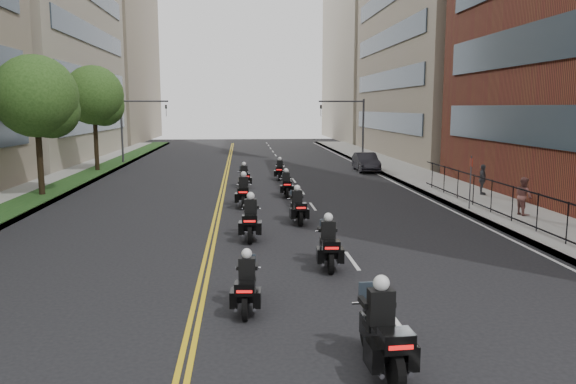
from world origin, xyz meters
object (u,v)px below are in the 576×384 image
motorcycle_7 (286,185)px  pedestrian_c (482,180)px  motorcycle_5 (298,208)px  pedestrian_b (524,196)px  motorcycle_9 (280,171)px  motorcycle_1 (383,334)px  motorcycle_6 (244,193)px  parked_sedan (366,162)px  motorcycle_4 (251,221)px  motorcycle_8 (244,177)px  motorcycle_3 (328,246)px  motorcycle_2 (247,287)px

motorcycle_7 → pedestrian_c: 10.75m
motorcycle_5 → pedestrian_b: pedestrian_b is taller
pedestrian_b → motorcycle_5: bearing=84.8°
motorcycle_9 → pedestrian_b: bearing=-49.2°
motorcycle_1 → pedestrian_b: bearing=51.3°
motorcycle_9 → motorcycle_5: bearing=-84.7°
pedestrian_c → motorcycle_5: bearing=139.3°
motorcycle_6 → parked_sedan: size_ratio=0.55×
motorcycle_1 → parked_sedan: size_ratio=0.57×
motorcycle_6 → motorcycle_9: 10.70m
motorcycle_5 → motorcycle_7: bearing=85.4°
motorcycle_1 → motorcycle_4: 11.09m
motorcycle_8 → parked_sedan: bearing=33.3°
motorcycle_3 → motorcycle_9: motorcycle_3 is taller
motorcycle_3 → pedestrian_b: size_ratio=1.35×
motorcycle_8 → pedestrian_b: pedestrian_b is taller
motorcycle_9 → pedestrian_c: (10.53, -8.55, 0.38)m
motorcycle_2 → motorcycle_7: motorcycle_7 is taller
motorcycle_3 → pedestrian_b: (9.83, 6.97, 0.33)m
motorcycle_7 → motorcycle_1: bearing=-88.9°
motorcycle_1 → motorcycle_5: motorcycle_1 is taller
motorcycle_3 → motorcycle_5: size_ratio=1.04×
motorcycle_6 → motorcycle_4: bearing=-86.1°
motorcycle_4 → motorcycle_6: 6.97m
motorcycle_3 → pedestrian_c: bearing=53.5°
motorcycle_4 → motorcycle_6: motorcycle_4 is taller
motorcycle_6 → motorcycle_7: motorcycle_6 is taller
motorcycle_8 → pedestrian_c: (12.97, -4.95, 0.36)m
motorcycle_2 → motorcycle_5: motorcycle_5 is taller
pedestrian_b → motorcycle_8: bearing=42.5°
motorcycle_1 → motorcycle_7: (-0.12, 20.85, -0.10)m
motorcycle_9 → motorcycle_2: bearing=-89.5°
motorcycle_4 → motorcycle_6: (-0.22, 6.97, -0.01)m
motorcycle_7 → motorcycle_8: (-2.29, 3.77, 0.00)m
motorcycle_7 → motorcycle_6: bearing=-127.2°
motorcycle_1 → motorcycle_7: bearing=87.1°
motorcycle_1 → pedestrian_b: size_ratio=1.46×
parked_sedan → pedestrian_b: 18.95m
motorcycle_7 → pedestrian_c: bearing=-5.5°
motorcycle_3 → motorcycle_5: bearing=95.3°
motorcycle_6 → motorcycle_9: size_ratio=1.14×
motorcycle_1 → motorcycle_9: size_ratio=1.18×
motorcycle_9 → motorcycle_3: bearing=-83.6°
motorcycle_6 → motorcycle_8: size_ratio=1.12×
motorcycle_3 → motorcycle_8: (-2.47, 17.70, -0.05)m
motorcycle_3 → pedestrian_b: pedestrian_b is taller
motorcycle_4 → pedestrian_c: bearing=37.7°
motorcycle_3 → motorcycle_5: (-0.28, 6.76, -0.02)m
motorcycle_8 → motorcycle_5: bearing=-85.8°
motorcycle_4 → motorcycle_5: 3.49m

